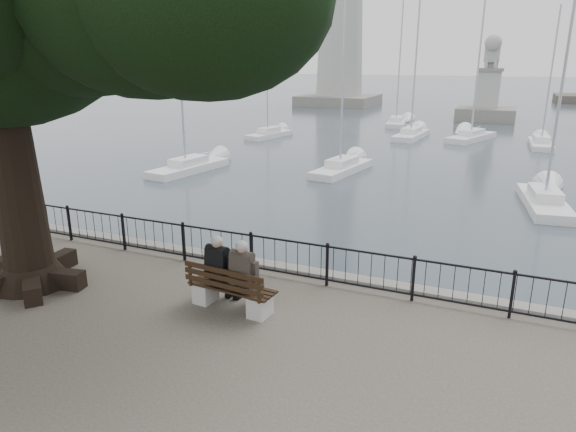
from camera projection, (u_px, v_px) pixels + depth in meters
The scene contains 15 objects.
harbor at pixel (296, 289), 13.12m from camera, with size 260.00×260.00×1.20m.
railing at pixel (288, 257), 12.37m from camera, with size 22.06×0.06×1.00m.
bench at pixel (230, 294), 10.90m from camera, with size 2.00×0.77×1.03m.
person_left at pixel (222, 272), 11.00m from camera, with size 0.50×0.84×1.64m.
person_right at pixel (247, 278), 10.71m from camera, with size 0.50×0.84×1.64m.
lighthouse at pixel (341, 6), 68.09m from camera, with size 10.00×10.00×30.59m.
lion_monument at pixel (487, 99), 53.07m from camera, with size 5.77×5.77×8.57m.
sailboat_a at pixel (189, 166), 29.09m from camera, with size 2.25×5.65×10.40m.
sailboat_b at pixel (342, 167), 28.86m from camera, with size 2.24×5.52×10.80m.
sailboat_c at pixel (544, 200), 22.12m from camera, with size 2.22×5.59×10.42m.
sailboat_e at pixel (269, 133), 41.93m from camera, with size 2.26×5.08×11.39m.
sailboat_f at pixel (471, 136), 40.37m from camera, with size 3.51×6.19×11.96m.
sailboat_g at pixel (541, 143), 37.28m from camera, with size 1.63×5.21×9.85m.
sailboat_h at pixel (397, 121), 49.45m from camera, with size 2.27×5.83×12.79m.
sailboat_i at pixel (411, 133), 41.50m from camera, with size 2.09×6.03×13.53m.
Camera 1 is at (4.58, -8.09, 5.14)m, focal length 32.00 mm.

